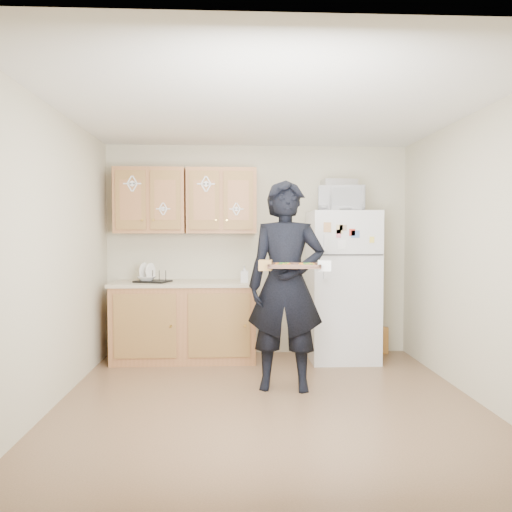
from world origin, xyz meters
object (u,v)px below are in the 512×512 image
object	(u,v)px
baking_tray	(295,267)
microwave	(341,199)
refrigerator	(342,286)
person	(286,285)
dish_rack	(153,276)

from	to	relation	value
baking_tray	microwave	bearing A→B (deg)	70.80
baking_tray	microwave	size ratio (longest dim) A/B	0.89
refrigerator	person	bearing A→B (deg)	-125.51
dish_rack	microwave	bearing A→B (deg)	-1.58
dish_rack	baking_tray	bearing A→B (deg)	-43.61
refrigerator	person	xyz separation A→B (m)	(-0.76, -1.06, 0.12)
microwave	refrigerator	bearing A→B (deg)	63.99
microwave	dish_rack	world-z (taller)	microwave
baking_tray	microwave	distance (m)	1.63
refrigerator	microwave	distance (m)	0.99
person	baking_tray	xyz separation A→B (m)	(0.04, -0.30, 0.19)
microwave	baking_tray	bearing A→B (deg)	-109.38
person	dish_rack	world-z (taller)	person
baking_tray	dish_rack	bearing A→B (deg)	144.68
dish_rack	refrigerator	bearing A→B (deg)	-0.23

